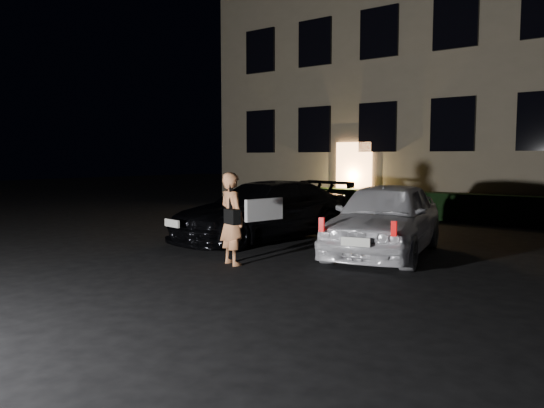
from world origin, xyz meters
The scene contains 6 objects.
ground centered at (0.00, 0.00, 0.00)m, with size 80.00×80.00×0.00m, color black.
building centered at (0.00, 14.99, 6.00)m, with size 20.00×8.11×12.00m.
hedge centered at (0.00, 10.50, 0.42)m, with size 15.00×0.70×0.85m, color black.
sedan centered at (-2.00, 3.81, 0.70)m, with size 2.78×5.07×1.39m.
hatch centered at (1.12, 3.86, 0.74)m, with size 2.66×4.63×1.48m.
man centered at (-0.64, 1.20, 0.85)m, with size 0.71×0.59×1.69m.
Camera 1 is at (5.77, -5.95, 1.96)m, focal length 35.00 mm.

